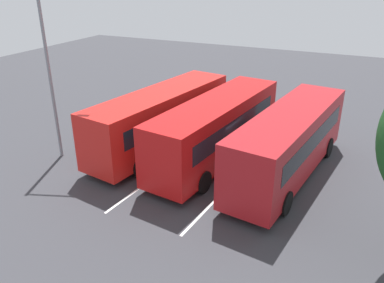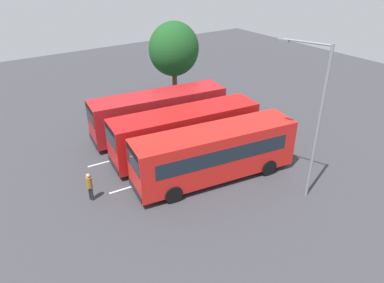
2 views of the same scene
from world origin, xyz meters
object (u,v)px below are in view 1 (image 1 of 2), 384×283
bus_far_left (289,141)px  pedestrian (239,100)px  bus_center_right (162,117)px  bus_center_left (217,128)px  street_lamp (53,65)px

bus_far_left → pedestrian: bus_far_left is taller
bus_far_left → bus_center_right: 7.06m
bus_center_left → pedestrian: bus_center_left is taller
bus_far_left → bus_center_left: (0.13, 3.74, 0.00)m
pedestrian → street_lamp: bearing=-61.7°
street_lamp → bus_far_left: bearing=-5.7°
bus_center_right → street_lamp: (-3.19, 4.17, 3.15)m
bus_center_right → street_lamp: street_lamp is taller
bus_far_left → bus_center_right: same height
bus_far_left → pedestrian: 8.78m
bus_center_left → bus_center_right: (0.11, 3.31, 0.00)m
bus_center_left → street_lamp: size_ratio=1.19×
bus_center_left → street_lamp: street_lamp is taller
bus_center_right → street_lamp: bearing=136.2°
bus_center_left → pedestrian: bearing=16.5°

